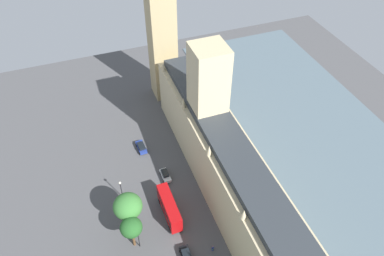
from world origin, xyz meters
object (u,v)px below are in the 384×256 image
(car_white_by_river_gate, at_px, (165,175))
(car_blue_leading, at_px, (141,147))
(plane_tree_kerbside, at_px, (131,228))
(street_lamp_slot_12, at_px, (121,187))
(street_lamp_slot_11, at_px, (138,235))
(parliament_building, at_px, (225,163))
(car_black_corner, at_px, (186,255))
(pedestrian_midblock, at_px, (213,248))
(double_decker_bus_far_end, at_px, (169,208))
(plane_tree_under_trees, at_px, (128,206))

(car_white_by_river_gate, bearing_deg, car_blue_leading, -76.26)
(plane_tree_kerbside, height_order, street_lamp_slot_12, plane_tree_kerbside)
(car_white_by_river_gate, relative_size, plane_tree_kerbside, 0.51)
(car_white_by_river_gate, distance_m, street_lamp_slot_11, 19.01)
(parliament_building, bearing_deg, car_white_by_river_gate, -33.88)
(car_white_by_river_gate, xyz_separation_m, car_black_corner, (2.15, 21.17, 0.00))
(parliament_building, bearing_deg, pedestrian_midblock, 58.97)
(car_white_by_river_gate, xyz_separation_m, pedestrian_midblock, (-3.48, 21.55, -0.17))
(car_black_corner, bearing_deg, street_lamp_slot_11, 148.86)
(car_blue_leading, bearing_deg, street_lamp_slot_11, -107.96)
(parliament_building, relative_size, pedestrian_midblock, 44.14)
(car_white_by_river_gate, relative_size, pedestrian_midblock, 2.70)
(double_decker_bus_far_end, xyz_separation_m, pedestrian_midblock, (-5.67, 11.17, -1.92))
(plane_tree_kerbside, bearing_deg, double_decker_bus_far_end, -154.05)
(car_blue_leading, relative_size, street_lamp_slot_12, 0.84)
(pedestrian_midblock, bearing_deg, street_lamp_slot_12, -37.77)
(car_blue_leading, relative_size, car_black_corner, 1.12)
(car_black_corner, bearing_deg, car_white_by_river_gate, 87.40)
(plane_tree_kerbside, bearing_deg, parliament_building, -163.21)
(plane_tree_kerbside, bearing_deg, pedestrian_midblock, 155.38)
(plane_tree_under_trees, relative_size, street_lamp_slot_11, 1.62)
(car_white_by_river_gate, distance_m, plane_tree_kerbside, 19.42)
(double_decker_bus_far_end, bearing_deg, street_lamp_slot_12, -43.35)
(pedestrian_midblock, distance_m, plane_tree_kerbside, 17.21)
(plane_tree_under_trees, bearing_deg, car_white_by_river_gate, -135.88)
(parliament_building, distance_m, street_lamp_slot_12, 23.94)
(plane_tree_under_trees, bearing_deg, car_black_corner, 129.06)
(street_lamp_slot_12, bearing_deg, car_white_by_river_gate, -168.26)
(car_blue_leading, xyz_separation_m, pedestrian_midblock, (-6.58, 32.58, -0.18))
(street_lamp_slot_12, bearing_deg, car_blue_leading, -120.61)
(plane_tree_under_trees, distance_m, street_lamp_slot_11, 6.04)
(pedestrian_midblock, height_order, plane_tree_kerbside, plane_tree_kerbside)
(double_decker_bus_far_end, height_order, car_black_corner, double_decker_bus_far_end)
(pedestrian_midblock, relative_size, plane_tree_under_trees, 0.16)
(car_blue_leading, relative_size, car_white_by_river_gate, 1.11)
(car_white_by_river_gate, height_order, car_black_corner, same)
(car_black_corner, xyz_separation_m, plane_tree_kerbside, (9.12, -6.37, 5.57))
(parliament_building, relative_size, street_lamp_slot_11, 11.16)
(double_decker_bus_far_end, xyz_separation_m, plane_tree_under_trees, (8.62, 0.11, 4.94))
(double_decker_bus_far_end, bearing_deg, pedestrian_midblock, 116.26)
(car_blue_leading, bearing_deg, parliament_building, -54.66)
(car_white_by_river_gate, xyz_separation_m, plane_tree_under_trees, (10.82, 10.49, 6.69))
(car_white_by_river_gate, relative_size, double_decker_bus_far_end, 0.41)
(car_white_by_river_gate, bearing_deg, pedestrian_midblock, 97.18)
(street_lamp_slot_12, bearing_deg, parliament_building, 166.18)
(car_black_corner, relative_size, plane_tree_kerbside, 0.50)
(car_blue_leading, distance_m, double_decker_bus_far_end, 21.50)
(car_blue_leading, height_order, double_decker_bus_far_end, double_decker_bus_far_end)
(plane_tree_under_trees, bearing_deg, car_blue_leading, -109.73)
(street_lamp_slot_11, bearing_deg, street_lamp_slot_12, -87.21)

